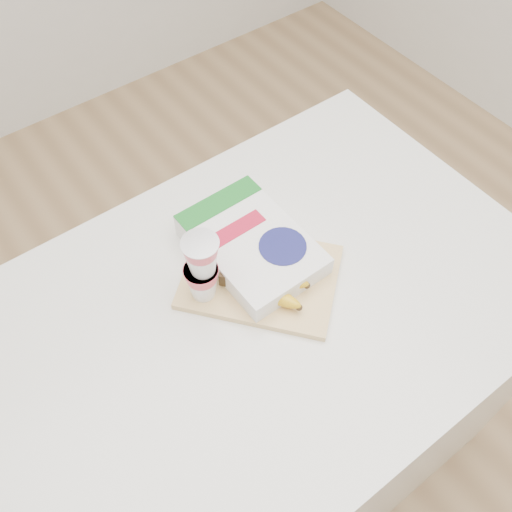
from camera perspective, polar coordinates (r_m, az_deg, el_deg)
The scene contains 6 objects.
room at distance 0.86m, azimuth 0.34°, elevation 9.59°, with size 4.00×4.00×4.00m.
table at distance 1.60m, azimuth 0.18°, elevation -13.60°, with size 1.25×0.83×0.94m, color silver.
cutting_board at distance 1.21m, azimuth 0.44°, elevation -2.07°, with size 0.23×0.32×0.02m, color #E7C07F.
bananas at distance 1.17m, azimuth 0.96°, elevation -2.31°, with size 0.18×0.19×0.06m.
yogurt_stack at distance 1.11m, azimuth -5.46°, elevation -1.14°, with size 0.08×0.08×0.17m.
cereal_box at distance 1.23m, azimuth -0.45°, elevation 0.99°, with size 0.21×0.30×0.07m.
Camera 1 is at (-0.37, -0.49, 1.95)m, focal length 40.00 mm.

